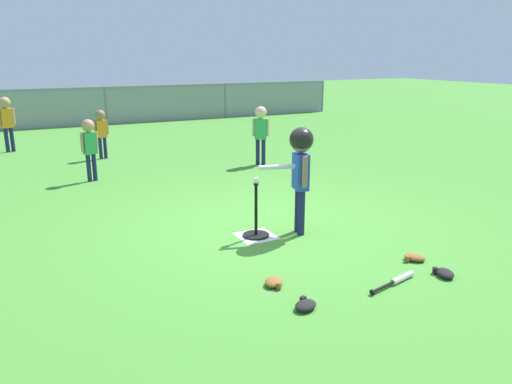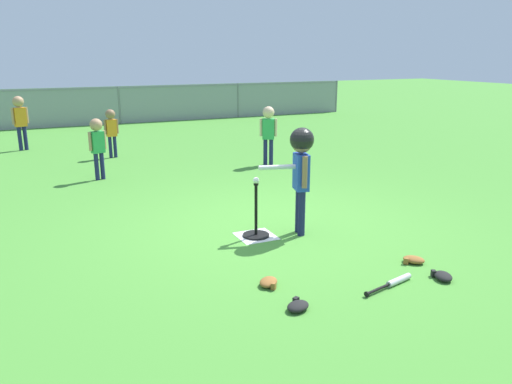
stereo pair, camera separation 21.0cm
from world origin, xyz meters
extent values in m
plane|color=#478C33|center=(0.00, 0.00, 0.00)|extent=(60.00, 60.00, 0.00)
cube|color=white|center=(-0.36, -0.24, 0.00)|extent=(0.44, 0.44, 0.01)
cylinder|color=black|center=(-0.36, -0.24, 0.01)|extent=(0.32, 0.32, 0.03)
cylinder|color=black|center=(-0.36, -0.24, 0.34)|extent=(0.04, 0.04, 0.63)
cylinder|color=black|center=(-0.36, -0.24, 0.64)|extent=(0.06, 0.06, 0.02)
sphere|color=white|center=(-0.36, -0.24, 0.69)|extent=(0.07, 0.07, 0.07)
cylinder|color=#191E4C|center=(0.14, -0.44, 0.28)|extent=(0.09, 0.09, 0.55)
cylinder|color=#191E4C|center=(0.17, -0.32, 0.28)|extent=(0.09, 0.09, 0.55)
cube|color=#2347B7|center=(0.16, -0.38, 0.77)|extent=(0.21, 0.28, 0.43)
cylinder|color=#8C6647|center=(0.12, -0.53, 0.80)|extent=(0.06, 0.06, 0.37)
cylinder|color=#8C6647|center=(0.20, -0.23, 0.80)|extent=(0.06, 0.06, 0.37)
sphere|color=#8C6647|center=(0.16, -0.38, 1.12)|extent=(0.25, 0.25, 0.25)
sphere|color=black|center=(0.16, -0.38, 1.15)|extent=(0.28, 0.28, 0.28)
cylinder|color=silver|center=(-0.04, -0.33, 0.84)|extent=(0.59, 0.21, 0.06)
cylinder|color=#191E4C|center=(-1.06, 5.32, 0.23)|extent=(0.07, 0.07, 0.45)
cylinder|color=#191E4C|center=(-1.16, 5.31, 0.23)|extent=(0.07, 0.07, 0.45)
cube|color=orange|center=(-1.11, 5.32, 0.63)|extent=(0.21, 0.15, 0.35)
cylinder|color=#8C6647|center=(-0.98, 5.33, 0.65)|extent=(0.05, 0.05, 0.30)
cylinder|color=#8C6647|center=(-1.23, 5.30, 0.65)|extent=(0.05, 0.05, 0.30)
sphere|color=#8C6647|center=(-1.11, 5.32, 0.91)|extent=(0.20, 0.20, 0.20)
cylinder|color=#191E4C|center=(1.59, 3.28, 0.25)|extent=(0.08, 0.08, 0.51)
cylinder|color=#191E4C|center=(1.49, 3.34, 0.25)|extent=(0.08, 0.08, 0.51)
cube|color=green|center=(1.54, 3.31, 0.71)|extent=(0.26, 0.23, 0.40)
cylinder|color=beige|center=(1.67, 3.24, 0.73)|extent=(0.06, 0.06, 0.34)
cylinder|color=beige|center=(1.42, 3.38, 0.73)|extent=(0.06, 0.06, 0.34)
sphere|color=beige|center=(1.54, 3.31, 1.03)|extent=(0.23, 0.23, 0.23)
cylinder|color=#191E4C|center=(-1.59, 3.47, 0.24)|extent=(0.07, 0.07, 0.47)
cylinder|color=#191E4C|center=(-1.69, 3.43, 0.24)|extent=(0.07, 0.07, 0.47)
cube|color=green|center=(-1.64, 3.45, 0.66)|extent=(0.24, 0.19, 0.37)
cylinder|color=tan|center=(-1.52, 3.49, 0.68)|extent=(0.05, 0.05, 0.31)
cylinder|color=tan|center=(-1.76, 3.41, 0.68)|extent=(0.05, 0.05, 0.31)
sphere|color=tan|center=(-1.64, 3.45, 0.95)|extent=(0.21, 0.21, 0.21)
cylinder|color=#191E4C|center=(-2.76, 7.04, 0.27)|extent=(0.08, 0.08, 0.54)
cylinder|color=#191E4C|center=(-2.87, 7.01, 0.27)|extent=(0.08, 0.08, 0.54)
cube|color=orange|center=(-2.81, 7.03, 0.75)|extent=(0.27, 0.21, 0.42)
cylinder|color=tan|center=(-2.67, 7.07, 0.78)|extent=(0.06, 0.06, 0.36)
sphere|color=tan|center=(-2.81, 7.03, 1.09)|extent=(0.24, 0.24, 0.24)
cylinder|color=silver|center=(0.34, -1.97, 0.03)|extent=(0.32, 0.13, 0.06)
cylinder|color=black|center=(0.03, -2.04, 0.03)|extent=(0.31, 0.10, 0.03)
cylinder|color=black|center=(-0.12, -2.08, 0.03)|extent=(0.03, 0.05, 0.05)
ellipsoid|color=black|center=(-0.79, -2.02, 0.04)|extent=(0.27, 0.23, 0.07)
cube|color=black|center=(-0.76, -1.93, 0.04)|extent=(0.06, 0.06, 0.06)
ellipsoid|color=brown|center=(-0.81, -1.49, 0.04)|extent=(0.27, 0.27, 0.07)
cube|color=brown|center=(-0.81, -1.59, 0.04)|extent=(0.06, 0.06, 0.06)
ellipsoid|color=brown|center=(0.80, -1.66, 0.04)|extent=(0.26, 0.27, 0.07)
cube|color=brown|center=(0.70, -1.65, 0.04)|extent=(0.06, 0.06, 0.06)
ellipsoid|color=black|center=(0.78, -2.09, 0.04)|extent=(0.24, 0.27, 0.07)
cube|color=black|center=(0.74, -2.00, 0.04)|extent=(0.06, 0.06, 0.06)
cylinder|color=slate|center=(0.00, 10.67, 0.57)|extent=(0.06, 0.06, 1.15)
cylinder|color=slate|center=(4.00, 10.67, 0.57)|extent=(0.06, 0.06, 1.15)
cylinder|color=slate|center=(8.00, 10.67, 0.57)|extent=(0.06, 0.06, 1.15)
cube|color=gray|center=(0.00, 10.67, 1.09)|extent=(16.00, 0.03, 0.03)
cube|color=gray|center=(0.00, 10.67, 0.57)|extent=(16.00, 0.01, 1.15)
camera|label=1|loc=(-2.92, -5.28, 2.11)|focal=35.17mm
camera|label=2|loc=(-2.73, -5.37, 2.11)|focal=35.17mm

